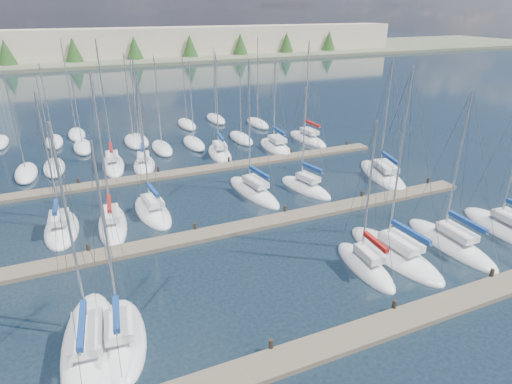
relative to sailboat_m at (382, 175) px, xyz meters
name	(u,v)px	position (x,y,z in m)	size (l,w,h in m)	color
ground	(146,113)	(-17.51, 39.24, -0.17)	(400.00, 400.00, 0.00)	#182631
dock_near	(345,339)	(-17.51, -18.74, -0.02)	(44.00, 1.93, 1.10)	#6B5E4C
dock_mid	(246,226)	(-17.51, -4.74, -0.02)	(44.00, 1.93, 1.10)	#6B5E4C
dock_far	(197,170)	(-17.51, 9.26, -0.02)	(44.00, 1.93, 1.10)	#6B5E4C
sailboat_m	(382,175)	(0.00, 0.00, 0.00)	(5.12, 9.80, 12.94)	white
sailboat_c	(122,338)	(-28.52, -13.90, 0.01)	(3.31, 7.16, 11.81)	white
sailboat_r	(307,139)	(-0.55, 14.82, 0.02)	(2.81, 8.27, 13.40)	white
sailboat_l	(305,188)	(-9.12, 0.31, 0.01)	(3.63, 7.08, 10.62)	white
sailboat_k	(253,191)	(-14.19, 1.46, 0.02)	(3.35, 8.82, 13.11)	white
sailboat_g	(506,229)	(1.39, -13.57, 0.01)	(3.49, 8.51, 13.87)	white
sailboat_n	(113,165)	(-25.68, 14.70, 0.02)	(2.94, 8.05, 14.28)	white
sailboat_i	(113,224)	(-27.42, -0.12, 0.02)	(2.90, 8.06, 13.05)	white
sailboat_d	(365,266)	(-12.22, -13.39, 0.02)	(2.48, 6.60, 11.00)	white
sailboat_e	(394,253)	(-9.29, -12.92, 0.01)	(3.39, 9.03, 14.00)	white
sailboat_f	(450,243)	(-4.47, -13.43, 0.01)	(2.55, 8.56, 12.26)	white
sailboat_p	(220,153)	(-13.36, 13.73, 0.01)	(3.47, 7.64, 12.67)	white
sailboat_j	(153,211)	(-23.95, 0.99, 0.01)	(3.15, 7.45, 12.39)	white
sailboat_q	(276,147)	(-6.01, 13.30, 0.00)	(3.07, 7.93, 11.47)	white
sailboat_o	(144,165)	(-22.49, 13.23, 0.02)	(3.46, 6.71, 12.29)	white
sailboat_h	(62,229)	(-31.27, 0.71, 0.01)	(3.03, 6.97, 11.74)	white
sailboat_b	(90,345)	(-30.12, -13.73, 0.00)	(3.82, 9.57, 12.76)	white
distant_boats	(136,140)	(-21.86, 23.01, 0.12)	(36.93, 20.75, 13.30)	#9EA0A5
shoreline	(52,36)	(-30.81, 129.01, 7.27)	(400.00, 60.00, 38.00)	#666B51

